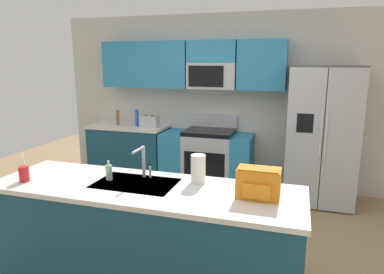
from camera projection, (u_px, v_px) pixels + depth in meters
name	position (u px, v px, depth m)	size (l,w,h in m)	color
ground_plane	(176.00, 246.00, 3.65)	(9.00, 9.00, 0.00)	#997A56
kitchen_wall_unit	(212.00, 90.00, 5.32)	(5.20, 0.43, 2.60)	beige
back_counter	(129.00, 152.00, 5.65)	(1.23, 0.63, 0.90)	navy
range_oven	(207.00, 159.00, 5.28)	(1.36, 0.61, 1.10)	#B7BABF
refrigerator	(321.00, 136.00, 4.65)	(0.90, 0.76, 1.85)	#4C4F54
island_counter	(145.00, 236.00, 2.94)	(2.58, 0.80, 0.90)	navy
toaster	(149.00, 121.00, 5.37)	(0.28, 0.16, 0.18)	#B7BABF
pepper_mill	(118.00, 117.00, 5.58)	(0.05, 0.05, 0.23)	brown
bottle_blue	(137.00, 118.00, 5.44)	(0.06, 0.06, 0.26)	blue
sink_faucet	(143.00, 159.00, 3.01)	(0.09, 0.21, 0.28)	#B7BABF
drink_cup_red	(24.00, 174.00, 2.94)	(0.08, 0.08, 0.25)	red
soap_dispenser	(109.00, 172.00, 2.98)	(0.06, 0.06, 0.17)	#A5D8B2
paper_towel_roll	(198.00, 169.00, 2.91)	(0.12, 0.12, 0.24)	white
backpack	(259.00, 182.00, 2.59)	(0.32, 0.22, 0.23)	orange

